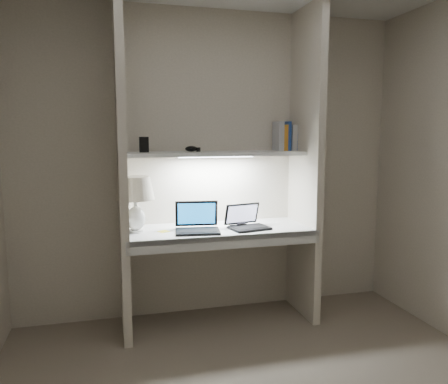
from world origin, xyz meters
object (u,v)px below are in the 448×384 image
object	(u,v)px
laptop_netbook	(247,223)
laptop_main	(197,224)
book_row	(288,137)
speaker	(234,213)
table_lamp	(135,195)

from	to	relation	value
laptop_netbook	laptop_main	bearing A→B (deg)	168.45
laptop_netbook	book_row	bearing A→B (deg)	16.64
speaker	book_row	size ratio (longest dim) A/B	0.58
laptop_netbook	speaker	distance (m)	0.29
table_lamp	book_row	world-z (taller)	book_row
laptop_main	speaker	size ratio (longest dim) A/B	2.58
speaker	book_row	xyz separation A→B (m)	(0.46, -0.05, 0.64)
laptop_main	laptop_netbook	world-z (taller)	laptop_main
laptop_main	speaker	bearing A→B (deg)	45.26
speaker	book_row	bearing A→B (deg)	-30.34
table_lamp	book_row	size ratio (longest dim) A/B	1.74
laptop_main	speaker	distance (m)	0.47
table_lamp	book_row	distance (m)	1.36
laptop_main	laptop_netbook	bearing A→B (deg)	8.14
table_lamp	speaker	xyz separation A→B (m)	(0.83, 0.21, -0.21)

